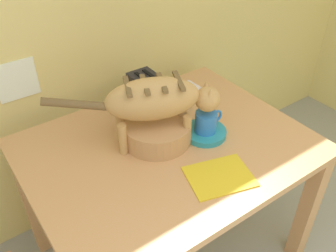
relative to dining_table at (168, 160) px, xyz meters
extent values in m
cube|color=white|center=(-0.43, 0.56, 0.28)|extent=(0.18, 0.01, 0.18)
cube|color=tan|center=(0.00, 0.00, 0.07)|extent=(1.18, 0.92, 0.03)
cube|color=tan|center=(0.00, 0.00, 0.02)|extent=(1.10, 0.84, 0.07)
cube|color=tan|center=(0.54, -0.41, -0.30)|extent=(0.07, 0.07, 0.70)
cube|color=tan|center=(-0.54, 0.41, -0.30)|extent=(0.07, 0.07, 0.70)
cube|color=tan|center=(0.54, 0.41, -0.30)|extent=(0.07, 0.07, 0.70)
ellipsoid|color=tan|center=(-0.04, 0.05, 0.31)|extent=(0.42, 0.30, 0.18)
cube|color=brown|center=(-0.13, 0.09, 0.38)|extent=(0.08, 0.15, 0.01)
cube|color=brown|center=(-0.07, 0.06, 0.38)|extent=(0.08, 0.15, 0.01)
cube|color=brown|center=(0.00, 0.04, 0.38)|extent=(0.08, 0.15, 0.01)
cube|color=brown|center=(0.06, 0.01, 0.38)|extent=(0.08, 0.15, 0.01)
cylinder|color=tan|center=(0.10, 0.04, 0.16)|extent=(0.04, 0.04, 0.14)
cylinder|color=tan|center=(0.07, -0.04, 0.16)|extent=(0.04, 0.04, 0.14)
cylinder|color=tan|center=(-0.15, 0.14, 0.16)|extent=(0.04, 0.04, 0.14)
cylinder|color=tan|center=(-0.18, 0.06, 0.16)|extent=(0.04, 0.04, 0.14)
sphere|color=tan|center=(0.17, -0.04, 0.28)|extent=(0.11, 0.11, 0.11)
cone|color=tan|center=(0.18, -0.01, 0.32)|extent=(0.04, 0.04, 0.04)
cone|color=tan|center=(0.16, -0.07, 0.32)|extent=(0.04, 0.04, 0.04)
cylinder|color=brown|center=(-0.32, 0.17, 0.33)|extent=(0.24, 0.13, 0.09)
cylinder|color=teal|center=(0.17, -0.04, 0.10)|extent=(0.19, 0.19, 0.03)
cylinder|color=blue|center=(0.17, -0.04, 0.16)|extent=(0.10, 0.10, 0.09)
torus|color=blue|center=(0.23, -0.04, 0.17)|extent=(0.06, 0.01, 0.06)
cube|color=yellow|center=(0.05, -0.27, 0.09)|extent=(0.29, 0.25, 0.01)
cube|color=#4F975A|center=(0.29, 0.28, 0.10)|extent=(0.18, 0.13, 0.02)
cube|color=silver|center=(0.30, 0.29, 0.12)|extent=(0.17, 0.12, 0.02)
cylinder|color=tan|center=(-0.02, 0.06, 0.14)|extent=(0.30, 0.30, 0.10)
cylinder|color=brown|center=(-0.02, 0.06, 0.14)|extent=(0.24, 0.24, 0.08)
cube|color=black|center=(0.09, 0.28, 0.18)|extent=(0.12, 0.20, 0.17)
cube|color=black|center=(0.06, 0.28, 0.26)|extent=(0.02, 0.14, 0.01)
cube|color=black|center=(0.11, 0.28, 0.26)|extent=(0.02, 0.14, 0.01)
camera|label=1|loc=(-0.70, -0.99, 1.09)|focal=39.31mm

